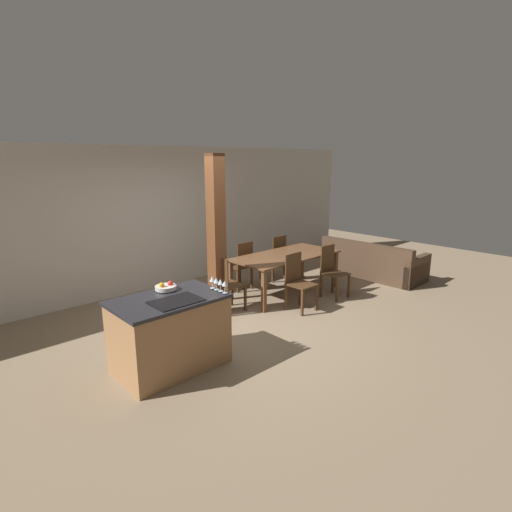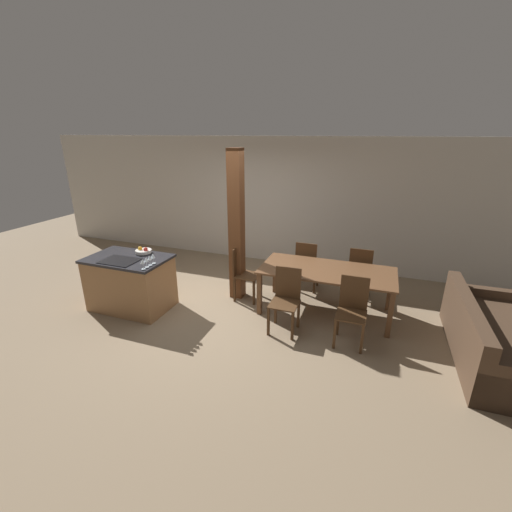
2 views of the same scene
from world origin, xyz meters
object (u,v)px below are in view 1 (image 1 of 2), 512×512
Objects in this scene: dining_chair_far_left at (241,265)px; kitchen_island at (170,333)px; dining_table at (286,259)px; timber_post at (216,237)px; couch at (372,263)px; wine_glass_far at (216,281)px; dining_chair_near_right at (332,270)px; fruit_bowl at (166,287)px; dining_chair_head_end at (226,283)px; wine_glass_near at (225,284)px; dining_chair_near_left at (298,281)px; dining_chair_far_right at (275,257)px; wine_glass_end at (212,279)px; wine_glass_middle at (220,282)px.

kitchen_island is at bearing 32.79° from dining_chair_far_left.
timber_post is at bearing 178.14° from dining_table.
dining_table is at bearing 76.08° from couch.
wine_glass_far is 3.01m from dining_chair_near_right.
fruit_bowl is 1.71m from dining_chair_head_end.
fruit_bowl is 0.75m from wine_glass_near.
dining_chair_near_left and dining_chair_far_right have the same top height.
dining_chair_near_left is 2.68m from couch.
couch is (5.23, 0.43, -0.17)m from kitchen_island.
dining_chair_far_right is 2.02m from dining_chair_head_end.
dining_chair_far_right is at bearing 56.83° from dining_table.
dining_chair_near_left is (-0.47, -0.72, -0.16)m from dining_table.
dining_chair_far_right is 0.45× the size of couch.
wine_glass_far is 1.00× the size of wine_glass_end.
dining_chair_far_left is (-0.47, 0.72, -0.16)m from dining_table.
wine_glass_end reaches higher than dining_chair_far_left.
dining_table is 1.43m from dining_chair_head_end.
wine_glass_end reaches higher than dining_chair_near_right.
fruit_bowl is 0.69m from wine_glass_middle.
wine_glass_near and wine_glass_far have the same top height.
fruit_bowl reaches higher than dining_chair_far_left.
dining_table is at bearing 17.19° from kitchen_island.
dining_chair_far_left is 0.45× the size of couch.
couch is at bearing -8.52° from timber_post.
wine_glass_middle is at bearing -154.05° from dining_table.
dining_chair_far_left is (-0.94, 1.43, 0.00)m from dining_chair_near_right.
wine_glass_end is 0.07× the size of couch.
fruit_bowl reaches higher than couch.
dining_chair_near_right is at bearing 90.00° from dining_chair_far_right.
wine_glass_far is at bearing 96.60° from couch.
wine_glass_end is 0.16× the size of dining_chair_near_left.
dining_chair_head_end is (1.05, 1.12, -0.52)m from wine_glass_far.
wine_glass_end is 0.16× the size of dining_chair_far_right.
dining_chair_near_left is at bearing 15.81° from wine_glass_near.
fruit_bowl is 0.58m from wine_glass_end.
couch is at bearing 144.62° from dining_chair_far_right.
dining_chair_head_end is at bearing 46.80° from wine_glass_far.
dining_chair_head_end is at bearing 180.00° from dining_table.
fruit_bowl is at bearing 22.52° from dining_chair_far_right.
dining_chair_head_end is (-1.88, 0.72, 0.00)m from dining_chair_near_right.
timber_post reaches higher than fruit_bowl.
kitchen_island is 0.56m from fruit_bowl.
wine_glass_far is 1.50m from timber_post.
dining_chair_head_end is 3.65m from couch.
couch is 0.83× the size of timber_post.
dining_table is at bearing 22.79° from wine_glass_end.
dining_table is 2.21× the size of dining_chair_far_right.
dining_chair_head_end is at bearing 48.82° from wine_glass_middle.
wine_glass_end is at bearing -37.83° from fruit_bowl.
couch is (3.61, -0.51, -0.22)m from dining_chair_head_end.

